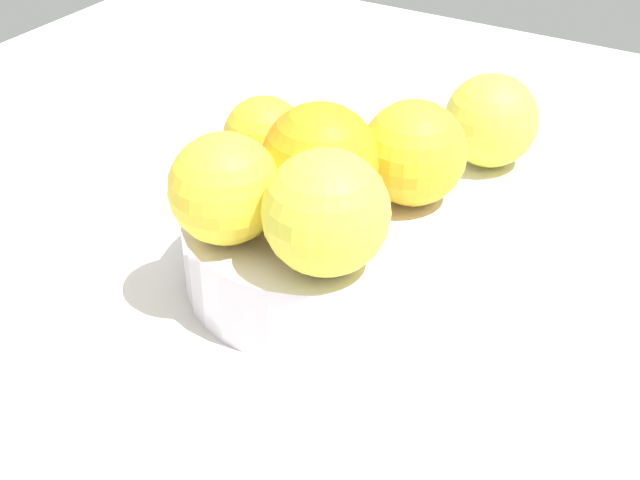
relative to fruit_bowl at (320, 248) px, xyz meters
The scene contains 9 objects.
ground_plane 3.65cm from the fruit_bowl, ahead, with size 110.00×110.00×2.00cm, color silver.
fruit_bowl is the anchor object (origin of this frame).
orange_in_bowl_0 6.86cm from the fruit_bowl, 15.21° to the right, with size 7.93×7.93×7.93cm, color orange.
orange_in_bowl_1 9.38cm from the fruit_bowl, 57.16° to the left, with size 7.28×7.28×7.28cm, color yellow.
orange_in_bowl_2 8.90cm from the fruit_bowl, 22.83° to the right, with size 6.01×6.01×6.01cm, color yellow.
orange_in_bowl_3 9.29cm from the fruit_bowl, 133.13° to the right, with size 7.28×7.28×7.28cm, color yellow.
orange_in_bowl_4 9.34cm from the fruit_bowl, 124.01° to the left, with size 7.86×7.86×7.86cm, color yellow.
orange_loose_0 22.87cm from the fruit_bowl, 99.12° to the right, with size 8.07×8.07×8.07cm, color yellow.
folded_napkin 23.81cm from the fruit_bowl, 36.38° to the right, with size 11.21×11.21×0.30cm, color white.
Camera 1 is at (-26.66, 44.80, 37.65)cm, focal length 50.42 mm.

